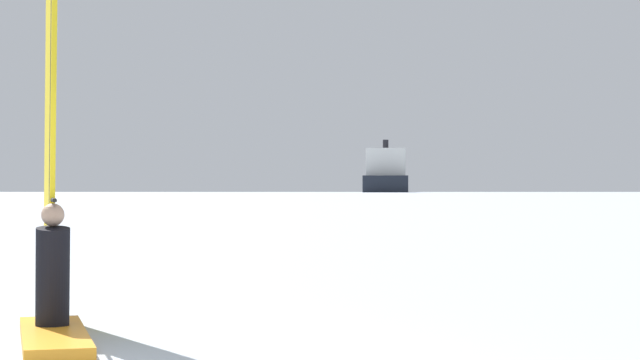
# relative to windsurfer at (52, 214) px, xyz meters

# --- Properties ---
(windsurfer) EXTENTS (2.33, 3.20, 4.34)m
(windsurfer) POSITION_rel_windsurfer_xyz_m (0.00, 0.00, 0.00)
(windsurfer) COLOR orange
(windsurfer) RESTS_ON ground_plane
(cargo_ship) EXTENTS (84.65, 211.13, 36.94)m
(cargo_ship) POSITION_rel_windsurfer_xyz_m (-225.90, 828.63, 7.65)
(cargo_ship) COLOR black
(cargo_ship) RESTS_ON ground_plane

